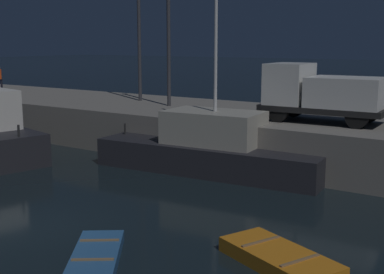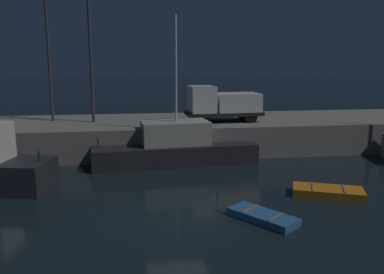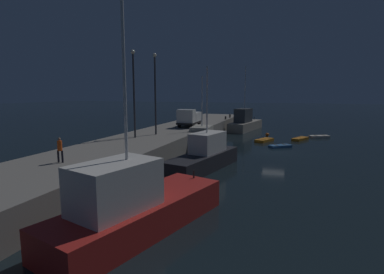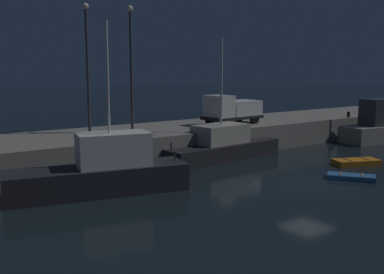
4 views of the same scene
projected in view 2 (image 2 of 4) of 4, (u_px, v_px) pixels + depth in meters
name	position (u px, v px, depth m)	size (l,w,h in m)	color
ground_plane	(178.00, 220.00, 15.44)	(320.00, 320.00, 0.00)	black
pier_quay	(158.00, 135.00, 27.88)	(58.69, 7.86, 2.04)	gray
fishing_boat_white	(174.00, 147.00, 24.08)	(10.08, 3.90, 8.80)	#232328
rowboat_white_mid	(263.00, 217.00, 15.36)	(2.54, 2.89, 0.33)	#2D6099
dinghy_red_small	(328.00, 192.00, 18.15)	(3.42, 2.48, 0.42)	orange
lamp_post_west	(48.00, 44.00, 26.59)	(0.44, 0.44, 9.09)	#38383D
lamp_post_east	(90.00, 44.00, 25.96)	(0.44, 0.44, 9.03)	#38383D
utility_truck	(222.00, 103.00, 26.97)	(5.25, 2.47, 2.46)	black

